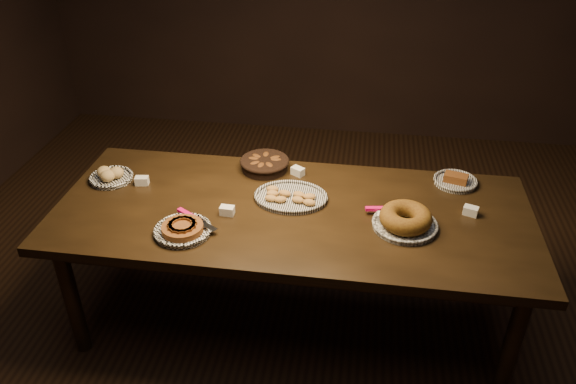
# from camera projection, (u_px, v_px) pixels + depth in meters

# --- Properties ---
(ground) EXTENTS (5.00, 5.00, 0.00)m
(ground) POSITION_uv_depth(u_px,v_px,m) (292.00, 317.00, 3.23)
(ground) COLOR black
(ground) RESTS_ON ground
(buffet_table) EXTENTS (2.40, 1.00, 0.75)m
(buffet_table) POSITION_uv_depth(u_px,v_px,m) (292.00, 221.00, 2.87)
(buffet_table) COLOR black
(buffet_table) RESTS_ON ground
(apple_tart_plate) EXTENTS (0.31, 0.29, 0.05)m
(apple_tart_plate) POSITION_uv_depth(u_px,v_px,m) (183.00, 229.00, 2.65)
(apple_tart_plate) COLOR white
(apple_tart_plate) RESTS_ON buffet_table
(madeleine_platter) EXTENTS (0.38, 0.31, 0.04)m
(madeleine_platter) POSITION_uv_depth(u_px,v_px,m) (290.00, 197.00, 2.90)
(madeleine_platter) COLOR black
(madeleine_platter) RESTS_ON buffet_table
(bundt_cake_plate) EXTENTS (0.35, 0.32, 0.10)m
(bundt_cake_plate) POSITION_uv_depth(u_px,v_px,m) (405.00, 220.00, 2.68)
(bundt_cake_plate) COLOR black
(bundt_cake_plate) RESTS_ON buffet_table
(croissant_basket) EXTENTS (0.28, 0.28, 0.07)m
(croissant_basket) POSITION_uv_depth(u_px,v_px,m) (265.00, 163.00, 3.15)
(croissant_basket) COLOR black
(croissant_basket) RESTS_ON buffet_table
(bread_roll_plate) EXTENTS (0.24, 0.24, 0.07)m
(bread_roll_plate) POSITION_uv_depth(u_px,v_px,m) (110.00, 176.00, 3.06)
(bread_roll_plate) COLOR white
(bread_roll_plate) RESTS_ON buffet_table
(loaf_plate) EXTENTS (0.24, 0.24, 0.06)m
(loaf_plate) POSITION_uv_depth(u_px,v_px,m) (455.00, 181.00, 3.03)
(loaf_plate) COLOR black
(loaf_plate) RESTS_ON buffet_table
(tent_cards) EXTENTS (1.80, 0.50, 0.04)m
(tent_cards) POSITION_uv_depth(u_px,v_px,m) (301.00, 197.00, 2.88)
(tent_cards) COLOR white
(tent_cards) RESTS_ON buffet_table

